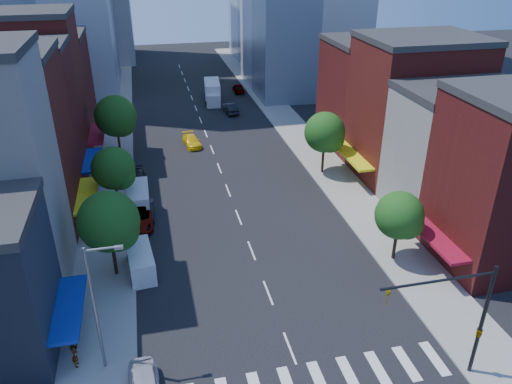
# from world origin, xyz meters

# --- Properties ---
(ground) EXTENTS (220.00, 220.00, 0.00)m
(ground) POSITION_xyz_m (0.00, 0.00, 0.00)
(ground) COLOR black
(ground) RESTS_ON ground
(sidewalk_left) EXTENTS (5.00, 120.00, 0.15)m
(sidewalk_left) POSITION_xyz_m (-12.50, 40.00, 0.07)
(sidewalk_left) COLOR gray
(sidewalk_left) RESTS_ON ground
(sidewalk_right) EXTENTS (5.00, 120.00, 0.15)m
(sidewalk_right) POSITION_xyz_m (12.50, 40.00, 0.07)
(sidewalk_right) COLOR gray
(sidewalk_right) RESTS_ON ground
(crosswalk) EXTENTS (19.00, 3.00, 0.01)m
(crosswalk) POSITION_xyz_m (0.00, -3.00, 0.01)
(crosswalk) COLOR silver
(crosswalk) RESTS_ON ground
(bldg_left_3) EXTENTS (12.00, 8.00, 15.00)m
(bldg_left_3) POSITION_xyz_m (-21.00, 29.00, 7.50)
(bldg_left_3) COLOR #581616
(bldg_left_3) RESTS_ON ground
(bldg_left_4) EXTENTS (12.00, 9.00, 17.00)m
(bldg_left_4) POSITION_xyz_m (-21.00, 37.50, 8.50)
(bldg_left_4) COLOR maroon
(bldg_left_4) RESTS_ON ground
(bldg_left_5) EXTENTS (12.00, 10.00, 13.00)m
(bldg_left_5) POSITION_xyz_m (-21.00, 47.00, 6.50)
(bldg_left_5) COLOR #581616
(bldg_left_5) RESTS_ON ground
(bldg_right_1) EXTENTS (12.00, 8.00, 12.00)m
(bldg_right_1) POSITION_xyz_m (21.00, 15.00, 6.00)
(bldg_right_1) COLOR beige
(bldg_right_1) RESTS_ON ground
(bldg_right_2) EXTENTS (12.00, 10.00, 15.00)m
(bldg_right_2) POSITION_xyz_m (21.00, 24.00, 7.50)
(bldg_right_2) COLOR maroon
(bldg_right_2) RESTS_ON ground
(bldg_right_3) EXTENTS (12.00, 10.00, 13.00)m
(bldg_right_3) POSITION_xyz_m (21.00, 34.00, 6.50)
(bldg_right_3) COLOR #581616
(bldg_right_3) RESTS_ON ground
(traffic_signal) EXTENTS (7.24, 2.24, 8.00)m
(traffic_signal) POSITION_xyz_m (9.94, -4.50, 4.16)
(traffic_signal) COLOR black
(traffic_signal) RESTS_ON sidewalk_right
(streetlight) EXTENTS (2.25, 0.25, 9.00)m
(streetlight) POSITION_xyz_m (-11.81, 1.00, 5.28)
(streetlight) COLOR slate
(streetlight) RESTS_ON sidewalk_left
(tree_left_near) EXTENTS (4.80, 4.80, 7.30)m
(tree_left_near) POSITION_xyz_m (-11.35, 10.92, 4.87)
(tree_left_near) COLOR black
(tree_left_near) RESTS_ON sidewalk_left
(tree_left_mid) EXTENTS (4.20, 4.20, 6.65)m
(tree_left_mid) POSITION_xyz_m (-11.35, 21.92, 4.53)
(tree_left_mid) COLOR black
(tree_left_mid) RESTS_ON sidewalk_left
(tree_left_far) EXTENTS (5.00, 5.00, 7.75)m
(tree_left_far) POSITION_xyz_m (-11.35, 35.92, 5.20)
(tree_left_far) COLOR black
(tree_left_far) RESTS_ON sidewalk_left
(tree_right_near) EXTENTS (4.00, 4.00, 6.20)m
(tree_right_near) POSITION_xyz_m (11.65, 7.92, 4.19)
(tree_right_near) COLOR black
(tree_right_near) RESTS_ON sidewalk_right
(tree_right_far) EXTENTS (4.60, 4.60, 7.20)m
(tree_right_far) POSITION_xyz_m (11.65, 25.92, 4.86)
(tree_right_far) COLOR black
(tree_right_far) RESTS_ON sidewalk_right
(parked_car_second) EXTENTS (1.51, 4.13, 1.35)m
(parked_car_second) POSITION_xyz_m (-8.78, 20.13, 0.68)
(parked_car_second) COLOR black
(parked_car_second) RESTS_ON ground
(parked_car_third) EXTENTS (2.87, 5.79, 1.58)m
(parked_car_third) POSITION_xyz_m (-9.50, 18.81, 0.79)
(parked_car_third) COLOR #999999
(parked_car_third) RESTS_ON ground
(parked_car_rear) EXTENTS (2.28, 4.99, 1.42)m
(parked_car_rear) POSITION_xyz_m (-9.50, 27.47, 0.71)
(parked_car_rear) COLOR black
(parked_car_rear) RESTS_ON ground
(cargo_van_near) EXTENTS (2.39, 4.98, 2.05)m
(cargo_van_near) POSITION_xyz_m (-9.49, 10.87, 1.02)
(cargo_van_near) COLOR silver
(cargo_van_near) RESTS_ON ground
(cargo_van_far) EXTENTS (2.20, 5.34, 2.28)m
(cargo_van_far) POSITION_xyz_m (-9.50, 21.97, 1.13)
(cargo_van_far) COLOR silver
(cargo_van_far) RESTS_ON ground
(taxi) EXTENTS (2.41, 4.76, 1.32)m
(taxi) POSITION_xyz_m (-2.40, 37.95, 0.66)
(taxi) COLOR yellow
(taxi) RESTS_ON ground
(traffic_car_oncoming) EXTENTS (2.10, 4.89, 1.57)m
(traffic_car_oncoming) POSITION_xyz_m (4.98, 50.37, 0.78)
(traffic_car_oncoming) COLOR black
(traffic_car_oncoming) RESTS_ON ground
(traffic_car_far) EXTENTS (1.98, 4.40, 1.47)m
(traffic_car_far) POSITION_xyz_m (8.50, 61.63, 0.73)
(traffic_car_far) COLOR #999999
(traffic_car_far) RESTS_ON ground
(box_truck) EXTENTS (3.16, 8.27, 3.25)m
(box_truck) POSITION_xyz_m (3.21, 57.06, 1.54)
(box_truck) COLOR silver
(box_truck) RESTS_ON ground
(pedestrian_near) EXTENTS (0.48, 0.67, 1.70)m
(pedestrian_near) POSITION_xyz_m (-13.77, 1.42, 1.00)
(pedestrian_near) COLOR #999999
(pedestrian_near) RESTS_ON sidewalk_left
(pedestrian_far) EXTENTS (0.66, 0.85, 1.73)m
(pedestrian_far) POSITION_xyz_m (-14.12, 3.05, 1.01)
(pedestrian_far) COLOR #999999
(pedestrian_far) RESTS_ON sidewalk_left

